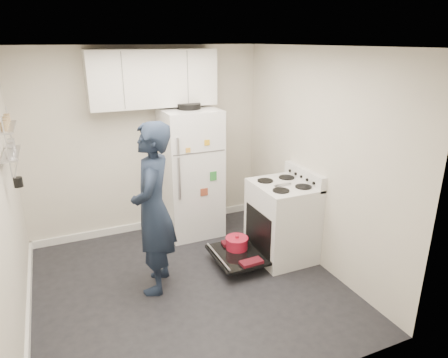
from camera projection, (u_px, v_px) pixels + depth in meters
name	position (u px, v px, depth m)	size (l,w,h in m)	color
room	(180.00, 182.00, 4.00)	(3.21, 3.21, 2.51)	black
electric_range	(281.00, 221.00, 4.85)	(0.66, 0.76, 1.10)	silver
open_oven_door	(237.00, 250.00, 4.76)	(0.55, 0.70, 0.22)	black
refrigerator	(191.00, 172.00, 5.37)	(0.72, 0.74, 1.79)	white
upper_cabinets	(153.00, 78.00, 4.97)	(1.60, 0.33, 0.70)	silver
wall_shelf_rack	(9.00, 141.00, 3.68)	(0.14, 0.60, 0.61)	#B2B2B7
person	(153.00, 209.00, 4.09)	(0.66, 0.44, 1.82)	#172033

